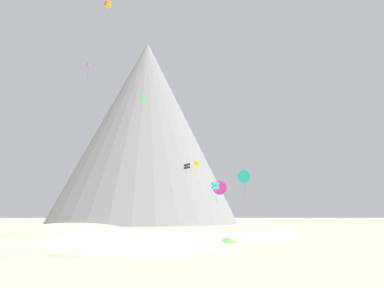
{
  "coord_description": "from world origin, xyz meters",
  "views": [
    {
      "loc": [
        -0.22,
        -36.69,
        3.42
      ],
      "look_at": [
        2.36,
        36.97,
        17.23
      ],
      "focal_mm": 34.35,
      "sensor_mm": 36.0,
      "label": 1
    }
  ],
  "objects_px": {
    "kite_magenta_low": "(220,188)",
    "bush_ridge_crest": "(171,233)",
    "bush_far_right": "(227,240)",
    "kite_green_high": "(144,97)",
    "bush_far_left": "(89,235)",
    "kite_yellow_low": "(196,164)",
    "kite_orange_high": "(108,4)",
    "bush_mid_center": "(275,233)",
    "kite_lime_low": "(171,190)",
    "kite_cyan_low": "(215,186)",
    "rock_massif": "(150,140)",
    "kite_teal_low": "(244,177)",
    "kite_violet_high": "(87,67)",
    "bush_near_left": "(18,243)",
    "kite_black_mid": "(187,166)"
  },
  "relations": [
    {
      "from": "bush_far_right",
      "to": "kite_cyan_low",
      "type": "bearing_deg",
      "value": 91.26
    },
    {
      "from": "bush_mid_center",
      "to": "kite_green_high",
      "type": "xyz_separation_m",
      "value": [
        -23.71,
        20.52,
        29.06
      ]
    },
    {
      "from": "bush_far_right",
      "to": "bush_mid_center",
      "type": "relative_size",
      "value": 1.02
    },
    {
      "from": "bush_mid_center",
      "to": "kite_magenta_low",
      "type": "xyz_separation_m",
      "value": [
        -8.48,
        2.75,
        7.36
      ]
    },
    {
      "from": "kite_cyan_low",
      "to": "kite_teal_low",
      "type": "bearing_deg",
      "value": -35.51
    },
    {
      "from": "bush_near_left",
      "to": "kite_cyan_low",
      "type": "bearing_deg",
      "value": 34.05
    },
    {
      "from": "bush_mid_center",
      "to": "rock_massif",
      "type": "xyz_separation_m",
      "value": [
        -25.21,
        60.91,
        27.32
      ]
    },
    {
      "from": "kite_violet_high",
      "to": "bush_far_right",
      "type": "bearing_deg",
      "value": -94.05
    },
    {
      "from": "kite_black_mid",
      "to": "kite_green_high",
      "type": "height_order",
      "value": "kite_green_high"
    },
    {
      "from": "bush_near_left",
      "to": "kite_green_high",
      "type": "distance_m",
      "value": 50.75
    },
    {
      "from": "kite_green_high",
      "to": "rock_massif",
      "type": "bearing_deg",
      "value": 98.02
    },
    {
      "from": "rock_massif",
      "to": "kite_cyan_low",
      "type": "xyz_separation_m",
      "value": [
        15.15,
        -66.3,
        -20.2
      ]
    },
    {
      "from": "kite_black_mid",
      "to": "kite_lime_low",
      "type": "distance_m",
      "value": 6.66
    },
    {
      "from": "kite_lime_low",
      "to": "kite_green_high",
      "type": "bearing_deg",
      "value": 167.55
    },
    {
      "from": "bush_mid_center",
      "to": "kite_teal_low",
      "type": "height_order",
      "value": "kite_teal_low"
    },
    {
      "from": "kite_green_high",
      "to": "kite_magenta_low",
      "type": "xyz_separation_m",
      "value": [
        15.22,
        -17.78,
        -21.7
      ]
    },
    {
      "from": "bush_near_left",
      "to": "kite_yellow_low",
      "type": "xyz_separation_m",
      "value": [
        20.12,
        33.68,
        12.72
      ]
    },
    {
      "from": "bush_far_right",
      "to": "kite_teal_low",
      "type": "height_order",
      "value": "kite_teal_low"
    },
    {
      "from": "kite_cyan_low",
      "to": "bush_near_left",
      "type": "bearing_deg",
      "value": 112.47
    },
    {
      "from": "bush_far_left",
      "to": "kite_green_high",
      "type": "height_order",
      "value": "kite_green_high"
    },
    {
      "from": "bush_far_left",
      "to": "kite_lime_low",
      "type": "relative_size",
      "value": 1.23
    },
    {
      "from": "bush_far_left",
      "to": "kite_yellow_low",
      "type": "xyz_separation_m",
      "value": [
        16.01,
        20.41,
        12.72
      ]
    },
    {
      "from": "bush_far_left",
      "to": "kite_yellow_low",
      "type": "distance_m",
      "value": 28.9
    },
    {
      "from": "kite_magenta_low",
      "to": "bush_ridge_crest",
      "type": "bearing_deg",
      "value": 48.67
    },
    {
      "from": "kite_green_high",
      "to": "kite_lime_low",
      "type": "distance_m",
      "value": 22.26
    },
    {
      "from": "kite_black_mid",
      "to": "rock_massif",
      "type": "bearing_deg",
      "value": 167.96
    },
    {
      "from": "rock_massif",
      "to": "kite_violet_high",
      "type": "bearing_deg",
      "value": -97.58
    },
    {
      "from": "bush_near_left",
      "to": "kite_violet_high",
      "type": "relative_size",
      "value": 0.8
    },
    {
      "from": "bush_ridge_crest",
      "to": "kite_green_high",
      "type": "height_order",
      "value": "kite_green_high"
    },
    {
      "from": "kite_black_mid",
      "to": "kite_teal_low",
      "type": "bearing_deg",
      "value": 7.58
    },
    {
      "from": "rock_massif",
      "to": "kite_magenta_low",
      "type": "distance_m",
      "value": 63.72
    },
    {
      "from": "bush_mid_center",
      "to": "kite_cyan_low",
      "type": "xyz_separation_m",
      "value": [
        -10.05,
        -5.39,
        7.12
      ]
    },
    {
      "from": "rock_massif",
      "to": "kite_magenta_low",
      "type": "relative_size",
      "value": 32.9
    },
    {
      "from": "bush_near_left",
      "to": "rock_massif",
      "type": "relative_size",
      "value": 0.03
    },
    {
      "from": "kite_yellow_low",
      "to": "kite_orange_high",
      "type": "distance_m",
      "value": 33.99
    },
    {
      "from": "bush_far_right",
      "to": "kite_green_high",
      "type": "bearing_deg",
      "value": 110.66
    },
    {
      "from": "bush_near_left",
      "to": "kite_violet_high",
      "type": "bearing_deg",
      "value": 91.3
    },
    {
      "from": "bush_near_left",
      "to": "bush_mid_center",
      "type": "bearing_deg",
      "value": 32.3
    },
    {
      "from": "rock_massif",
      "to": "kite_lime_low",
      "type": "distance_m",
      "value": 40.77
    },
    {
      "from": "bush_far_right",
      "to": "kite_orange_high",
      "type": "bearing_deg",
      "value": 141.4
    },
    {
      "from": "bush_mid_center",
      "to": "kite_black_mid",
      "type": "xyz_separation_m",
      "value": [
        -13.67,
        24.87,
        13.82
      ]
    },
    {
      "from": "kite_green_high",
      "to": "kite_orange_high",
      "type": "height_order",
      "value": "kite_orange_high"
    },
    {
      "from": "bush_far_right",
      "to": "kite_violet_high",
      "type": "xyz_separation_m",
      "value": [
        -22.86,
        21.15,
        29.71
      ]
    },
    {
      "from": "bush_ridge_crest",
      "to": "bush_far_left",
      "type": "relative_size",
      "value": 1.21
    },
    {
      "from": "bush_ridge_crest",
      "to": "kite_orange_high",
      "type": "bearing_deg",
      "value": 177.8
    },
    {
      "from": "kite_teal_low",
      "to": "kite_lime_low",
      "type": "height_order",
      "value": "kite_teal_low"
    },
    {
      "from": "kite_black_mid",
      "to": "kite_magenta_low",
      "type": "relative_size",
      "value": 1.18
    },
    {
      "from": "bush_near_left",
      "to": "kite_yellow_low",
      "type": "height_order",
      "value": "kite_yellow_low"
    },
    {
      "from": "kite_lime_low",
      "to": "bush_near_left",
      "type": "bearing_deg",
      "value": -159.43
    },
    {
      "from": "kite_lime_low",
      "to": "kite_cyan_low",
      "type": "distance_m",
      "value": 31.95
    }
  ]
}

